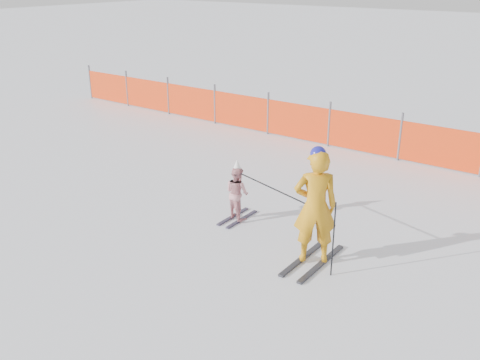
# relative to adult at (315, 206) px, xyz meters

# --- Properties ---
(ground) EXTENTS (120.00, 120.00, 0.00)m
(ground) POSITION_rel_adult_xyz_m (-1.69, -0.25, -1.02)
(ground) COLOR white
(ground) RESTS_ON ground
(adult) EXTENTS (0.85, 1.47, 2.03)m
(adult) POSITION_rel_adult_xyz_m (0.00, 0.00, 0.00)
(adult) COLOR black
(adult) RESTS_ON ground
(child) EXTENTS (0.60, 0.96, 1.24)m
(child) POSITION_rel_adult_xyz_m (-2.00, 0.60, -0.45)
(child) COLOR black
(child) RESTS_ON ground
(ski_poles) EXTENTS (2.35, 0.78, 1.28)m
(ski_poles) POSITION_rel_adult_xyz_m (-0.41, 0.09, -0.18)
(ski_poles) COLOR black
(ski_poles) RESTS_ON ground
(safety_fence) EXTENTS (16.18, 0.06, 1.25)m
(safety_fence) POSITION_rel_adult_xyz_m (-4.66, 5.81, -0.46)
(safety_fence) COLOR #595960
(safety_fence) RESTS_ON ground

